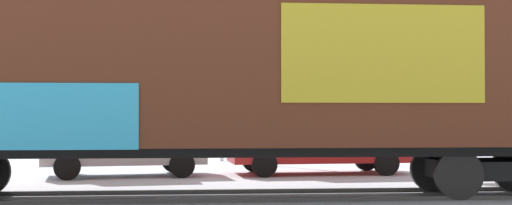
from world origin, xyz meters
name	(u,v)px	position (x,y,z in m)	size (l,w,h in m)	color
ground_plane	(276,197)	(0.00, 0.00, 0.00)	(260.00, 260.00, 0.00)	silver
track	(262,195)	(-0.26, -0.01, 0.04)	(60.02, 3.14, 0.08)	#4C4742
freight_car	(217,67)	(-1.12, 0.00, 2.46)	(16.15, 3.28, 4.31)	#5B2B19
flagpole	(226,0)	(-0.31, 10.44, 5.44)	(1.24, 0.30, 9.12)	silver
hillside	(201,74)	(-0.04, 56.16, 5.52)	(115.09, 33.52, 15.28)	gray
parked_car_silver	(120,142)	(-3.34, 4.93, 0.87)	(4.23, 2.33, 1.71)	#B7BABF
parked_car_red	(317,141)	(1.79, 5.14, 0.86)	(4.77, 2.10, 1.71)	#B21E1E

